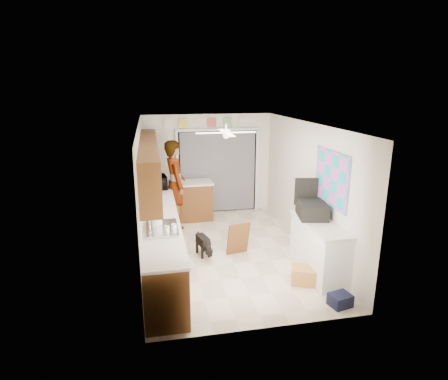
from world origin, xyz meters
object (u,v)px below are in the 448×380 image
cardboard_box (305,275)px  soap_bottle (155,220)px  suitcase (312,210)px  microwave (159,182)px  paper_towel_roll (158,219)px  navy_crate (340,300)px  dog (203,245)px  man (175,185)px

cardboard_box → soap_bottle: bearing=167.4°
suitcase → microwave: bearing=148.3°
paper_towel_roll → navy_crate: 3.09m
cardboard_box → dog: 2.05m
suitcase → man: 3.29m
paper_towel_roll → suitcase: paper_towel_roll is taller
soap_bottle → dog: size_ratio=0.58×
paper_towel_roll → man: man is taller
microwave → man: size_ratio=0.25×
microwave → cardboard_box: (2.27, -3.03, -0.94)m
microwave → paper_towel_roll: (-0.07, -2.39, -0.01)m
navy_crate → paper_towel_roll: bearing=152.2°
soap_bottle → dog: 1.51m
microwave → dog: bearing=-162.8°
paper_towel_roll → navy_crate: (2.59, -1.37, -0.98)m
microwave → paper_towel_roll: microwave is taller
soap_bottle → paper_towel_roll: bearing=61.8°
microwave → paper_towel_roll: size_ratio=1.90×
cardboard_box → dog: (-1.51, 1.39, 0.08)m
paper_towel_roll → cardboard_box: bearing=-15.2°
microwave → soap_bottle: 2.50m
suitcase → navy_crate: (-0.07, -1.32, -0.98)m
cardboard_box → dog: dog is taller
dog → man: bearing=89.7°
microwave → suitcase: 3.56m
navy_crate → man: man is taller
microwave → man: 0.37m
navy_crate → microwave: bearing=123.8°
paper_towel_roll → navy_crate: size_ratio=0.88×
suitcase → soap_bottle: bearing=-167.3°
paper_towel_roll → navy_crate: paper_towel_roll is taller
cardboard_box → suitcase: bearing=61.4°
soap_bottle → suitcase: bearing=1.1°
paper_towel_roll → cardboard_box: paper_towel_roll is taller
paper_towel_roll → suitcase: size_ratio=0.43×
man → dog: 1.86m
suitcase → cardboard_box: bearing=-107.0°
microwave → dog: 2.00m
suitcase → dog: 2.17m
cardboard_box → man: size_ratio=0.22×
paper_towel_roll → dog: (0.83, 0.75, -0.86)m
paper_towel_roll → man: bearing=79.5°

